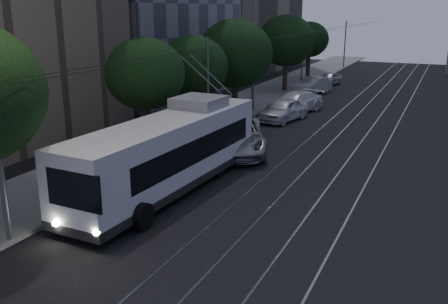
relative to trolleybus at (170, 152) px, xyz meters
name	(u,v)px	position (x,y,z in m)	size (l,w,h in m)	color
ground	(218,212)	(2.90, -1.40, -1.67)	(120.00, 120.00, 0.00)	black
sidewalk	(239,106)	(-4.60, 18.60, -1.59)	(5.00, 90.00, 0.15)	gray
tram_rails	(367,118)	(5.40, 18.60, -1.66)	(4.52, 90.00, 0.02)	gray
overhead_wires	(270,64)	(-2.07, 18.60, 1.80)	(2.23, 90.00, 6.00)	black
trolleybus	(170,152)	(0.00, 0.00, 0.00)	(3.12, 12.18, 5.63)	silver
pickup_silver	(235,135)	(0.20, 6.60, -0.74)	(3.07, 6.66, 1.85)	#96999D
car_white_a	(284,110)	(0.20, 15.19, -0.90)	(1.82, 4.53, 1.54)	silver
car_white_b	(295,102)	(0.03, 18.45, -0.92)	(2.09, 5.15, 1.49)	white
car_white_c	(312,86)	(-0.92, 27.09, -0.91)	(1.61, 4.62, 1.52)	#B1B1B5
car_white_d	(329,79)	(-0.74, 33.20, -1.01)	(1.54, 3.83, 1.31)	#B9B9BD
tree_1	(145,74)	(-4.10, 4.60, 2.56)	(4.21, 4.21, 6.15)	black
tree_2	(193,67)	(-4.10, 10.01, 2.36)	(4.33, 4.33, 6.00)	black
tree_3	(235,54)	(-3.85, 15.97, 2.73)	(5.47, 5.47, 6.87)	black
tree_4	(286,41)	(-3.60, 27.29, 3.01)	(5.19, 5.19, 7.03)	black
tree_5	(309,40)	(-3.60, 35.35, 2.67)	(4.12, 4.12, 6.22)	black
streetlamp_far	(259,31)	(-2.49, 17.19, 4.32)	(2.41, 0.44, 9.94)	#5E5E61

